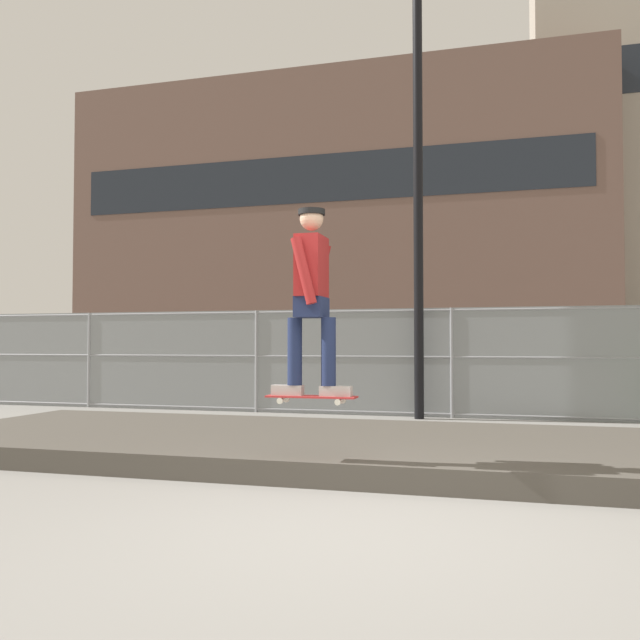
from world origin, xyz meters
TOP-DOWN VIEW (x-y plane):
  - ground_plane at (0.00, 0.00)m, footprint 120.00×120.00m
  - gravel_berm at (0.00, 2.86)m, footprint 11.43×3.40m
  - skateboard at (-0.73, 1.27)m, footprint 0.80×0.22m
  - skater at (-0.73, 1.27)m, footprint 0.72×0.58m
  - chain_fence at (-0.00, 7.15)m, footprint 21.10×0.06m
  - street_lamp at (-0.51, 6.85)m, footprint 0.44×0.44m
  - parked_car_near at (-3.00, 9.55)m, footprint 4.49×2.13m
  - library_building at (-8.65, 34.26)m, footprint 29.34×10.21m

SIDE VIEW (x-z plane):
  - ground_plane at x=0.00m, z-range 0.00..0.00m
  - gravel_berm at x=0.00m, z-range 0.00..0.23m
  - skateboard at x=-0.73m, z-range 0.74..0.81m
  - parked_car_near at x=-3.00m, z-range 0.01..1.67m
  - chain_fence at x=0.00m, z-range 0.01..1.86m
  - skater at x=-0.73m, z-range 0.89..2.56m
  - street_lamp at x=-0.51m, z-range 0.86..8.65m
  - library_building at x=-8.65m, z-range 0.00..15.84m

